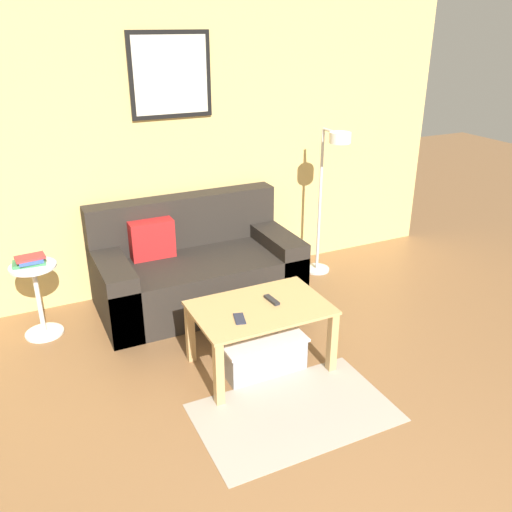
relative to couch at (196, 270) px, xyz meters
name	(u,v)px	position (x,y,z in m)	size (l,w,h in m)	color
wall_back	(161,145)	(-0.10, 0.45, 0.99)	(5.60, 0.09, 2.55)	#D6B76B
area_rug	(295,412)	(0.04, -1.66, -0.30)	(1.21, 0.75, 0.01)	#A39989
couch	(196,270)	(0.00, 0.00, 0.00)	(1.67, 0.86, 0.87)	#28231E
coffee_table	(260,318)	(0.07, -1.10, 0.08)	(0.92, 0.61, 0.47)	tan
storage_bin	(261,352)	(0.07, -1.13, -0.17)	(0.59, 0.35, 0.25)	gray
floor_lamp	(330,182)	(1.27, -0.06, 0.63)	(0.25, 0.48, 1.39)	silver
side_table	(38,294)	(-1.26, 0.00, 0.05)	(0.34, 0.34, 0.59)	silver
book_stack	(30,261)	(-1.28, 0.02, 0.32)	(0.24, 0.17, 0.07)	#387F4C
remote_control	(272,300)	(0.18, -1.06, 0.18)	(0.04, 0.15, 0.02)	#232328
cell_phone	(239,319)	(-0.12, -1.19, 0.17)	(0.07, 0.14, 0.01)	#1E2338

